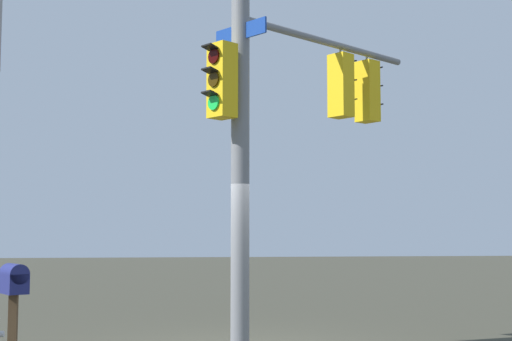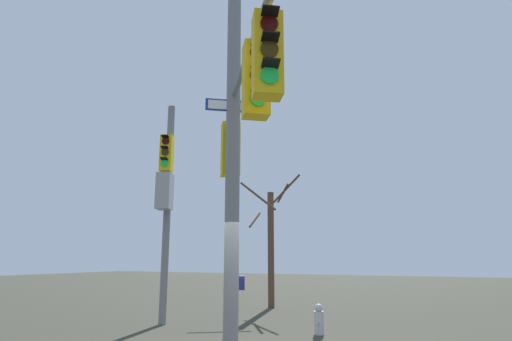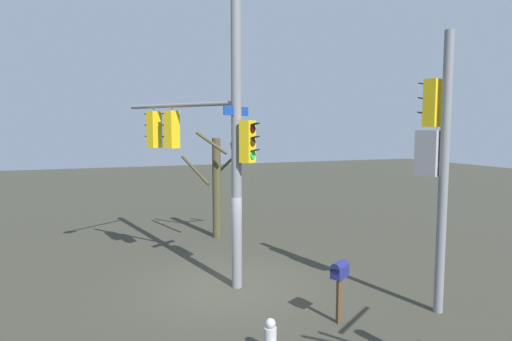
# 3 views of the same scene
# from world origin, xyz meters

# --- Properties ---
(main_signal_pole_assembly) EXTENTS (5.27, 3.11, 9.86)m
(main_signal_pole_assembly) POSITION_xyz_m (0.32, 0.21, 4.97)
(main_signal_pole_assembly) COLOR slate
(main_signal_pole_assembly) RESTS_ON ground
(mailbox) EXTENTS (0.42, 0.50, 1.41)m
(mailbox) POSITION_xyz_m (-2.99, -1.68, 1.11)
(mailbox) COLOR #4C3823
(mailbox) RESTS_ON ground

